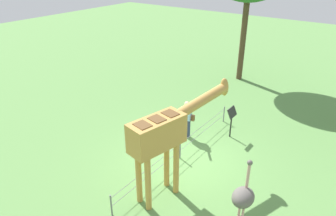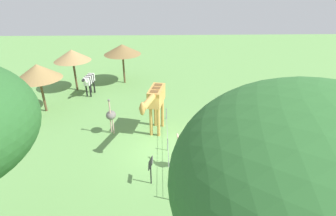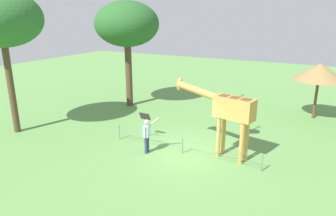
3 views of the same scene
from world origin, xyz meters
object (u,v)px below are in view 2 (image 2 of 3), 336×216
object	(u,v)px
visitor	(183,152)
info_sign	(151,166)
tree_northeast	(309,185)
shade_hut_aside	(122,49)
zebra	(89,81)
giraffe	(155,100)
ostrich	(111,115)
shade_hut_far	(38,72)
shade_hut_near	(72,55)

from	to	relation	value
visitor	info_sign	distance (m)	1.80
tree_northeast	info_sign	bearing A→B (deg)	-158.46
shade_hut_aside	tree_northeast	size ratio (longest dim) A/B	0.46
zebra	info_sign	world-z (taller)	zebra
giraffe	ostrich	bearing A→B (deg)	-92.64
tree_northeast	shade_hut_far	bearing A→B (deg)	-144.24
shade_hut_near	giraffe	bearing A→B (deg)	43.29
visitor	tree_northeast	world-z (taller)	tree_northeast
tree_northeast	ostrich	bearing A→B (deg)	-155.42
giraffe	tree_northeast	xyz separation A→B (m)	(10.69, 2.40, 3.62)
giraffe	shade_hut_aside	xyz separation A→B (m)	(-8.33, -2.79, 0.72)
visitor	shade_hut_far	distance (m)	11.04
giraffe	shade_hut_near	xyz separation A→B (m)	(-6.84, -6.45, 0.67)
shade_hut_near	tree_northeast	bearing A→B (deg)	26.76
zebra	visitor	bearing A→B (deg)	35.76
shade_hut_aside	zebra	bearing A→B (deg)	-42.26
giraffe	shade_hut_near	size ratio (longest dim) A/B	1.21
giraffe	ostrich	distance (m)	2.73
shade_hut_aside	shade_hut_far	bearing A→B (deg)	-42.35
shade_hut_far	shade_hut_aside	world-z (taller)	shade_hut_far
shade_hut_far	shade_hut_aside	bearing A→B (deg)	137.65
giraffe	tree_northeast	size ratio (longest dim) A/B	0.55
shade_hut_near	info_sign	xyz separation A→B (m)	(11.06, 6.29, -1.88)
visitor	ostrich	world-z (taller)	ostrich
ostrich	shade_hut_aside	xyz separation A→B (m)	(-8.21, -0.24, 1.71)
zebra	info_sign	size ratio (longest dim) A/B	1.38
info_sign	shade_hut_aside	bearing A→B (deg)	-168.16
shade_hut_aside	tree_northeast	distance (m)	19.92
visitor	shade_hut_near	bearing A→B (deg)	-142.24
zebra	ostrich	xyz separation A→B (m)	(5.64, 2.58, 0.01)
shade_hut_near	shade_hut_far	world-z (taller)	shade_hut_far
giraffe	shade_hut_near	bearing A→B (deg)	-136.71
giraffe	ostrich	xyz separation A→B (m)	(-0.12, -2.55, -0.99)
visitor	ostrich	xyz separation A→B (m)	(-3.30, -3.87, 0.27)
ostrich	shade_hut_far	bearing A→B (deg)	-120.93
shade_hut_far	info_sign	world-z (taller)	shade_hut_far
zebra	shade_hut_far	bearing A→B (deg)	-42.43
visitor	zebra	size ratio (longest dim) A/B	0.92
shade_hut_near	zebra	bearing A→B (deg)	50.72
visitor	ostrich	bearing A→B (deg)	-130.50
visitor	zebra	bearing A→B (deg)	-144.24
shade_hut_near	info_sign	size ratio (longest dim) A/B	2.48
giraffe	shade_hut_near	distance (m)	9.42
giraffe	shade_hut_aside	size ratio (longest dim) A/B	1.19
shade_hut_near	shade_hut_aside	bearing A→B (deg)	112.12
zebra	shade_hut_near	distance (m)	2.39
visitor	info_sign	size ratio (longest dim) A/B	1.27
ostrich	shade_hut_near	xyz separation A→B (m)	(-6.73, -3.90, 1.66)
visitor	tree_northeast	xyz separation A→B (m)	(7.50, 1.07, 4.88)
shade_hut_far	shade_hut_aside	xyz separation A→B (m)	(-5.22, 4.76, 0.07)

